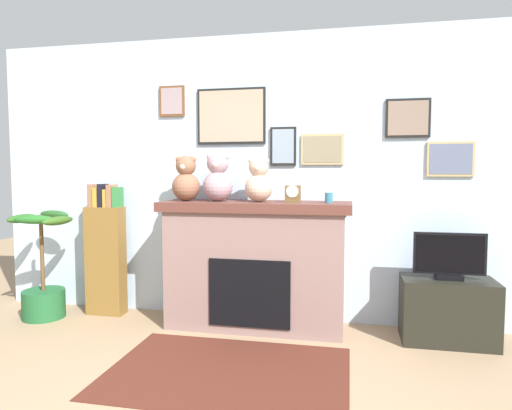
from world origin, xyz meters
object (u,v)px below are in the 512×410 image
(potted_plant, at_px, (43,283))
(candle_jar, at_px, (329,198))
(mantel_clock, at_px, (293,194))
(teddy_bear_brown, at_px, (218,179))
(teddy_bear_grey, at_px, (186,181))
(teddy_bear_tan, at_px, (259,182))
(television, at_px, (449,257))
(fireplace, at_px, (256,264))
(bookshelf, at_px, (106,254))
(tv_stand, at_px, (448,311))

(potted_plant, xyz_separation_m, candle_jar, (2.61, 0.15, 0.82))
(mantel_clock, relative_size, teddy_bear_brown, 0.34)
(teddy_bear_grey, height_order, teddy_bear_brown, teddy_bear_brown)
(teddy_bear_grey, relative_size, teddy_bear_tan, 1.04)
(mantel_clock, height_order, teddy_bear_tan, teddy_bear_tan)
(candle_jar, xyz_separation_m, teddy_bear_tan, (-0.60, -0.00, 0.13))
(potted_plant, relative_size, teddy_bear_grey, 2.49)
(potted_plant, bearing_deg, teddy_bear_grey, 6.40)
(television, xyz_separation_m, teddy_bear_tan, (-1.54, 0.03, 0.59))
(television, bearing_deg, candle_jar, 178.28)
(teddy_bear_brown, bearing_deg, candle_jar, 0.03)
(teddy_bear_brown, height_order, teddy_bear_tan, teddy_bear_brown)
(potted_plant, relative_size, teddy_bear_tan, 2.60)
(television, xyz_separation_m, mantel_clock, (-1.25, 0.03, 0.49))
(teddy_bear_grey, bearing_deg, fireplace, 1.67)
(potted_plant, bearing_deg, teddy_bear_tan, 4.32)
(bookshelf, relative_size, potted_plant, 1.25)
(mantel_clock, distance_m, teddy_bear_tan, 0.31)
(tv_stand, bearing_deg, candle_jar, 178.37)
(television, bearing_deg, teddy_bear_tan, 178.96)
(fireplace, bearing_deg, teddy_bear_brown, -176.86)
(bookshelf, height_order, teddy_bear_grey, teddy_bear_grey)
(potted_plant, height_order, teddy_bear_tan, teddy_bear_tan)
(mantel_clock, height_order, teddy_bear_grey, teddy_bear_grey)
(tv_stand, bearing_deg, fireplace, 178.37)
(potted_plant, bearing_deg, fireplace, 4.91)
(television, bearing_deg, bookshelf, 178.09)
(tv_stand, relative_size, television, 1.31)
(teddy_bear_grey, bearing_deg, mantel_clock, -0.07)
(bookshelf, relative_size, tv_stand, 1.75)
(television, bearing_deg, fireplace, 178.32)
(tv_stand, relative_size, teddy_bear_brown, 1.68)
(mantel_clock, bearing_deg, tv_stand, -1.16)
(tv_stand, bearing_deg, bookshelf, 178.12)
(fireplace, relative_size, bookshelf, 1.31)
(fireplace, height_order, teddy_bear_tan, teddy_bear_tan)
(candle_jar, bearing_deg, mantel_clock, -179.66)
(fireplace, distance_m, tv_stand, 1.60)
(mantel_clock, relative_size, teddy_bear_tan, 0.38)
(bookshelf, xyz_separation_m, television, (3.04, -0.10, 0.10))
(bookshelf, distance_m, tv_stand, 3.06)
(television, height_order, teddy_bear_tan, teddy_bear_tan)
(teddy_bear_grey, bearing_deg, bookshelf, 175.02)
(teddy_bear_grey, bearing_deg, television, -0.73)
(teddy_bear_brown, bearing_deg, television, -0.84)
(potted_plant, distance_m, mantel_clock, 2.46)
(teddy_bear_tan, bearing_deg, television, -1.04)
(tv_stand, distance_m, teddy_bear_brown, 2.17)
(candle_jar, relative_size, teddy_bear_tan, 0.22)
(tv_stand, relative_size, teddy_bear_tan, 1.86)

